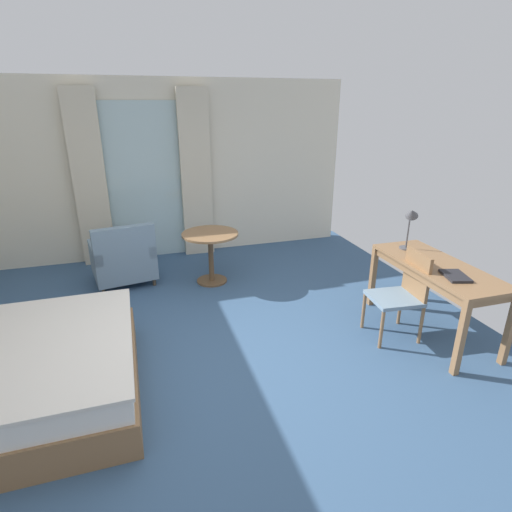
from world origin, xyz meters
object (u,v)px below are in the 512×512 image
at_px(writing_desk, 437,272).
at_px(desk_lamp, 411,219).
at_px(bed, 0,378).
at_px(round_cafe_table, 211,245).
at_px(desk_chair, 403,291).
at_px(closed_book, 455,276).
at_px(armchair_by_window, 123,260).

bearing_deg(writing_desk, desk_lamp, 82.70).
height_order(bed, round_cafe_table, bed).
height_order(desk_chair, round_cafe_table, desk_chair).
distance_m(desk_chair, closed_book, 0.53).
relative_size(bed, armchair_by_window, 2.27).
height_order(desk_lamp, closed_book, desk_lamp).
height_order(bed, closed_book, bed).
height_order(desk_chair, armchair_by_window, desk_chair).
bearing_deg(desk_lamp, round_cafe_table, 146.93).
bearing_deg(round_cafe_table, writing_desk, -44.53).
bearing_deg(desk_chair, bed, -180.00).
xyz_separation_m(desk_chair, armchair_by_window, (-2.78, 2.25, -0.17)).
xyz_separation_m(writing_desk, desk_chair, (-0.37, 0.03, -0.17)).
bearing_deg(desk_lamp, desk_chair, -127.29).
relative_size(bed, writing_desk, 1.35).
bearing_deg(desk_lamp, bed, -171.99).
distance_m(closed_book, armchair_by_window, 4.05).
xyz_separation_m(desk_chair, closed_book, (0.30, -0.35, 0.28)).
relative_size(desk_chair, armchair_by_window, 1.04).
xyz_separation_m(closed_book, armchair_by_window, (-3.08, 2.60, -0.45)).
height_order(bed, armchair_by_window, bed).
bearing_deg(bed, writing_desk, -0.37).
distance_m(bed, desk_chair, 3.75).
xyz_separation_m(desk_lamp, armchair_by_window, (-3.23, 1.66, -0.75)).
bearing_deg(writing_desk, closed_book, -103.15).
relative_size(bed, closed_book, 6.92).
bearing_deg(closed_book, round_cafe_table, 146.14).
bearing_deg(bed, desk_lamp, 8.01).
bearing_deg(round_cafe_table, bed, -137.26).
bearing_deg(writing_desk, desk_chair, 175.90).
xyz_separation_m(bed, armchair_by_window, (0.96, 2.25, 0.07)).
xyz_separation_m(bed, closed_book, (4.04, -0.35, 0.51)).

